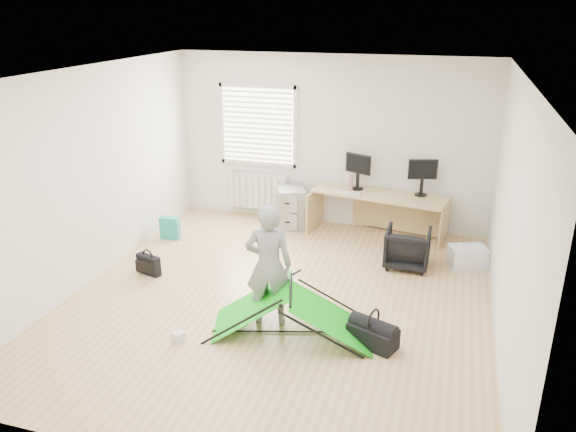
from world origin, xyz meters
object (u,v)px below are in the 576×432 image
(filing_cabinet, at_px, (291,207))
(duffel_bag, at_px, (373,336))
(monitor_left, at_px, (358,176))
(office_chair, at_px, (407,248))
(thermos, at_px, (351,183))
(storage_crate, at_px, (468,257))
(person, at_px, (269,265))
(desk, at_px, (378,215))
(laptop_bag, at_px, (149,265))
(monitor_right, at_px, (422,182))
(kite, at_px, (291,311))

(filing_cabinet, height_order, duffel_bag, filing_cabinet)
(monitor_left, relative_size, office_chair, 0.73)
(filing_cabinet, xyz_separation_m, thermos, (0.96, 0.01, 0.49))
(thermos, height_order, storage_crate, thermos)
(filing_cabinet, xyz_separation_m, person, (0.60, -2.93, 0.39))
(desk, relative_size, thermos, 8.54)
(laptop_bag, bearing_deg, monitor_right, 51.95)
(filing_cabinet, bearing_deg, thermos, -21.63)
(office_chair, bearing_deg, duffel_bag, 86.09)
(office_chair, bearing_deg, storage_crate, -162.52)
(thermos, xyz_separation_m, duffel_bag, (0.84, -3.08, -0.70))
(monitor_right, distance_m, storage_crate, 1.34)
(monitor_right, distance_m, kite, 3.40)
(monitor_left, height_order, office_chair, monitor_left)
(kite, bearing_deg, duffel_bag, -14.54)
(desk, xyz_separation_m, kite, (-0.50, -3.05, -0.08))
(monitor_right, xyz_separation_m, office_chair, (-0.06, -1.07, -0.62))
(filing_cabinet, height_order, office_chair, filing_cabinet)
(thermos, xyz_separation_m, person, (-0.35, -2.94, -0.10))
(monitor_left, bearing_deg, kite, -68.24)
(desk, distance_m, thermos, 0.65)
(thermos, distance_m, person, 2.96)
(storage_crate, xyz_separation_m, laptop_bag, (-4.08, -1.48, -0.00))
(person, bearing_deg, office_chair, -138.64)
(monitor_left, relative_size, kite, 0.25)
(filing_cabinet, height_order, monitor_right, monitor_right)
(kite, bearing_deg, filing_cabinet, 90.49)
(monitor_right, bearing_deg, thermos, 166.34)
(monitor_left, height_order, kite, monitor_left)
(person, height_order, storage_crate, person)
(filing_cabinet, height_order, person, person)
(storage_crate, bearing_deg, office_chair, -162.92)
(office_chair, xyz_separation_m, storage_crate, (0.80, 0.25, -0.14))
(thermos, distance_m, kite, 3.15)
(kite, height_order, storage_crate, kite)
(office_chair, relative_size, storage_crate, 1.22)
(desk, relative_size, monitor_right, 4.70)
(desk, distance_m, laptop_bag, 3.51)
(monitor_right, relative_size, duffel_bag, 0.84)
(monitor_left, xyz_separation_m, monitor_right, (0.97, -0.02, -0.00))
(monitor_right, distance_m, duffel_bag, 3.23)
(monitor_left, distance_m, monitor_right, 0.97)
(monitor_right, xyz_separation_m, person, (-1.41, -2.99, -0.19))
(filing_cabinet, xyz_separation_m, storage_crate, (2.76, -0.77, -0.18))
(filing_cabinet, distance_m, monitor_left, 1.20)
(filing_cabinet, bearing_deg, desk, -23.95)
(desk, xyz_separation_m, office_chair, (0.55, -0.97, -0.07))
(monitor_right, height_order, storage_crate, monitor_right)
(person, bearing_deg, kite, 138.33)
(monitor_left, height_order, monitor_right, monitor_left)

